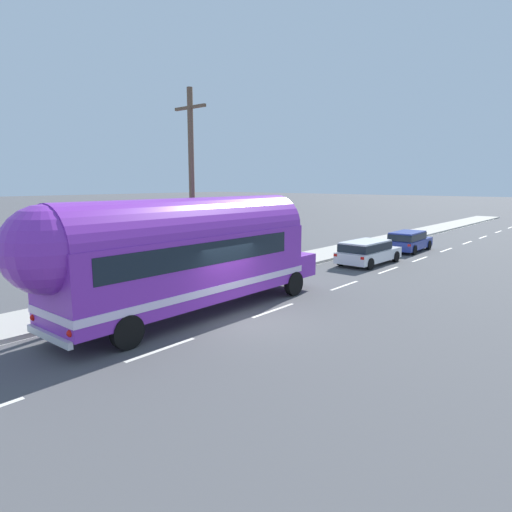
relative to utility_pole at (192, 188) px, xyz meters
name	(u,v)px	position (x,y,z in m)	size (l,w,h in m)	color
ground_plane	(244,321)	(4.71, -2.01, -4.42)	(300.00, 300.00, 0.00)	#4C4C4F
lane_markings	(351,262)	(2.00, 10.56, -4.42)	(3.98, 80.00, 0.01)	silver
sidewalk_slab	(291,262)	(-0.54, 7.99, -4.35)	(2.80, 90.00, 0.15)	#ADA89E
utility_pole	(192,188)	(0.00, 0.00, 0.00)	(1.80, 0.24, 8.50)	brown
painted_bus	(182,252)	(2.78, -3.02, -2.12)	(2.62, 12.56, 4.12)	purple
car_lead	(367,251)	(3.01, 10.52, -3.63)	(2.10, 4.68, 1.37)	white
car_second	(408,240)	(2.92, 16.82, -3.64)	(2.00, 4.49, 1.37)	navy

